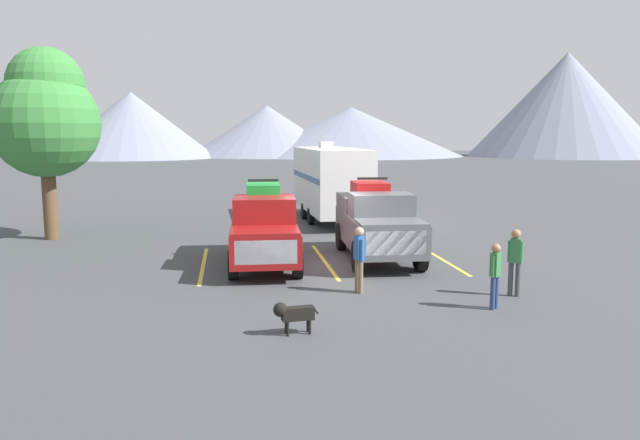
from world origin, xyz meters
TOP-DOWN VIEW (x-y plane):
  - ground_plane at (0.00, 0.00)m, footprint 240.00×240.00m
  - pickup_truck_a at (-1.93, 0.73)m, footprint 2.27×5.65m
  - pickup_truck_b at (1.75, 0.92)m, footprint 2.34×5.38m
  - lot_stripe_a at (-3.84, 0.73)m, footprint 0.12×5.50m
  - lot_stripe_b at (0.00, 0.73)m, footprint 0.12×5.50m
  - lot_stripe_c at (3.84, 0.73)m, footprint 0.12×5.50m
  - camper_trailer_a at (1.66, 9.70)m, footprint 2.67×8.85m
  - person_a at (0.28, -3.27)m, footprint 0.26×0.37m
  - person_b at (4.09, -4.17)m, footprint 0.34×0.30m
  - person_c at (3.11, -5.20)m, footprint 0.29×0.28m
  - dog at (-1.77, -6.34)m, footprint 0.95×0.35m
  - tree_a at (-9.84, 6.43)m, footprint 4.09×4.09m
  - mountain_ridge at (9.40, 87.47)m, footprint 150.92×45.48m

SIDE VIEW (x-z plane):
  - ground_plane at x=0.00m, z-range 0.00..0.00m
  - lot_stripe_a at x=-3.84m, z-range 0.00..0.01m
  - lot_stripe_b at x=0.00m, z-range 0.00..0.01m
  - lot_stripe_c at x=3.84m, z-range 0.00..0.01m
  - dog at x=-1.77m, z-range 0.11..0.80m
  - person_c at x=3.11m, z-range 0.12..1.67m
  - person_b at x=4.09m, z-range 0.13..1.84m
  - person_a at x=0.28m, z-range 0.13..1.85m
  - pickup_truck_a at x=-1.93m, z-range -0.11..2.49m
  - pickup_truck_b at x=1.75m, z-range -0.08..2.53m
  - camper_trailer_a at x=1.66m, z-range 0.10..3.79m
  - tree_a at x=-9.84m, z-range 1.13..8.43m
  - mountain_ridge at x=9.40m, z-range -2.86..15.12m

